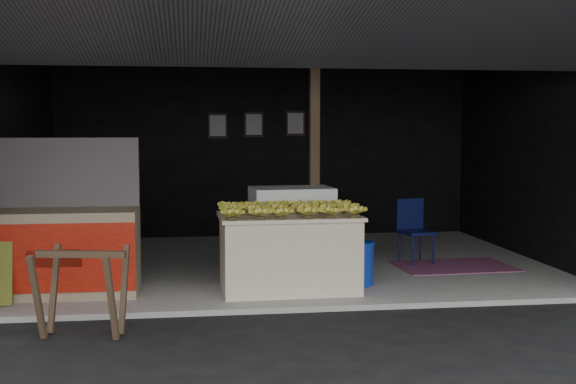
{
  "coord_description": "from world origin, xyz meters",
  "views": [
    {
      "loc": [
        -1.28,
        -7.11,
        1.88
      ],
      "look_at": [
        -0.09,
        1.52,
        1.1
      ],
      "focal_mm": 45.0,
      "sensor_mm": 36.0,
      "label": 1
    }
  ],
  "objects": [
    {
      "name": "magenta_rug",
      "position": [
        2.16,
        1.86,
        0.07
      ],
      "size": [
        1.55,
        1.07,
        0.01
      ],
      "primitive_type": "cube",
      "rotation": [
        0.0,
        0.0,
        0.05
      ],
      "color": "#751A59",
      "rests_on": "concrete_slab"
    },
    {
      "name": "concrete_slab",
      "position": [
        0.0,
        2.5,
        0.03
      ],
      "size": [
        7.0,
        5.0,
        0.06
      ],
      "primitive_type": "cube",
      "color": "gray",
      "rests_on": "ground"
    },
    {
      "name": "neighbor_stall",
      "position": [
        -2.67,
        0.92,
        0.57
      ],
      "size": [
        1.66,
        0.76,
        1.71
      ],
      "rotation": [
        0.0,
        0.0,
        -0.01
      ],
      "color": "#998466",
      "rests_on": "concrete_slab"
    },
    {
      "name": "picture_frames",
      "position": [
        -0.17,
        4.89,
        1.93
      ],
      "size": [
        1.62,
        0.04,
        0.46
      ],
      "color": "black",
      "rests_on": "shophouse"
    },
    {
      "name": "plastic_chair",
      "position": [
        1.71,
        2.19,
        0.57
      ],
      "size": [
        0.49,
        0.49,
        0.86
      ],
      "rotation": [
        0.0,
        0.0,
        0.24
      ],
      "color": "#090F36",
      "rests_on": "concrete_slab"
    },
    {
      "name": "shophouse",
      "position": [
        0.0,
        2.82,
        2.1
      ],
      "size": [
        7.4,
        7.29,
        3.02
      ],
      "color": "black",
      "rests_on": "ground"
    },
    {
      "name": "banana_pile",
      "position": [
        -0.18,
        0.78,
        1.0
      ],
      "size": [
        1.45,
        0.89,
        0.17
      ],
      "primitive_type": null,
      "rotation": [
        0.0,
        0.0,
        0.02
      ],
      "color": "gold",
      "rests_on": "banana_table"
    },
    {
      "name": "ground",
      "position": [
        0.0,
        0.0,
        0.0
      ],
      "size": [
        80.0,
        80.0,
        0.0
      ],
      "primitive_type": "plane",
      "color": "black",
      "rests_on": "ground"
    },
    {
      "name": "white_crate",
      "position": [
        -0.04,
        1.58,
        0.6
      ],
      "size": [
        1.03,
        0.73,
        1.09
      ],
      "rotation": [
        0.0,
        0.0,
        0.07
      ],
      "color": "white",
      "rests_on": "concrete_slab"
    },
    {
      "name": "sawhorse",
      "position": [
        -2.24,
        -0.61,
        0.5
      ],
      "size": [
        0.82,
        0.81,
        0.79
      ],
      "rotation": [
        0.0,
        0.0,
        -0.19
      ],
      "color": "#4C3726",
      "rests_on": "ground"
    },
    {
      "name": "water_barrel",
      "position": [
        0.67,
        0.94,
        0.3
      ],
      "size": [
        0.32,
        0.32,
        0.48
      ],
      "primitive_type": "cylinder",
      "color": "#0D2C96",
      "rests_on": "concrete_slab"
    },
    {
      "name": "banana_table",
      "position": [
        -0.18,
        0.78,
        0.49
      ],
      "size": [
        1.57,
        0.99,
        0.85
      ],
      "rotation": [
        0.0,
        0.0,
        0.02
      ],
      "color": "beige",
      "rests_on": "concrete_slab"
    }
  ]
}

